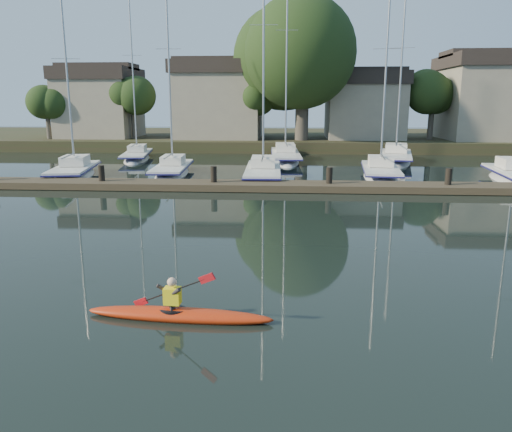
# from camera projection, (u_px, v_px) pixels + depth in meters

# --- Properties ---
(ground) EXTENTS (160.00, 160.00, 0.00)m
(ground) POSITION_uv_depth(u_px,v_px,m) (249.00, 287.00, 12.39)
(ground) COLOR black
(ground) RESTS_ON ground
(kayak) EXTENTS (4.05, 0.97, 1.29)m
(kayak) POSITION_uv_depth(u_px,v_px,m) (178.00, 312.00, 10.53)
(kayak) COLOR #B7420E
(kayak) RESTS_ON ground
(dock) EXTENTS (34.00, 2.00, 1.80)m
(dock) POSITION_uv_depth(u_px,v_px,m) (271.00, 186.00, 25.96)
(dock) COLOR #4B3E2B
(dock) RESTS_ON ground
(sailboat_0) EXTENTS (3.53, 7.93, 12.15)m
(sailboat_0) POSITION_uv_depth(u_px,v_px,m) (75.00, 180.00, 30.67)
(sailboat_0) COLOR white
(sailboat_0) RESTS_ON ground
(sailboat_1) EXTENTS (2.57, 8.15, 13.13)m
(sailboat_1) POSITION_uv_depth(u_px,v_px,m) (172.00, 177.00, 31.63)
(sailboat_1) COLOR white
(sailboat_1) RESTS_ON ground
(sailboat_2) EXTENTS (2.41, 9.15, 15.05)m
(sailboat_2) POSITION_uv_depth(u_px,v_px,m) (263.00, 181.00, 30.13)
(sailboat_2) COLOR white
(sailboat_2) RESTS_ON ground
(sailboat_3) EXTENTS (2.92, 8.25, 13.02)m
(sailboat_3) POSITION_uv_depth(u_px,v_px,m) (380.00, 180.00, 30.49)
(sailboat_3) COLOR white
(sailboat_3) RESTS_ON ground
(sailboat_5) EXTENTS (3.33, 8.47, 13.67)m
(sailboat_5) POSITION_uv_depth(u_px,v_px,m) (137.00, 161.00, 39.79)
(sailboat_5) COLOR white
(sailboat_5) RESTS_ON ground
(sailboat_6) EXTENTS (2.66, 10.52, 16.59)m
(sailboat_6) POSITION_uv_depth(u_px,v_px,m) (285.00, 163.00, 39.09)
(sailboat_6) COLOR white
(sailboat_6) RESTS_ON ground
(sailboat_7) EXTENTS (4.13, 9.23, 14.42)m
(sailboat_7) POSITION_uv_depth(u_px,v_px,m) (395.00, 165.00, 37.86)
(sailboat_7) COLOR white
(sailboat_7) RESTS_ON ground
(shore) EXTENTS (90.00, 25.25, 12.75)m
(shore) POSITION_uv_depth(u_px,v_px,m) (297.00, 114.00, 50.73)
(shore) COLOR #293219
(shore) RESTS_ON ground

